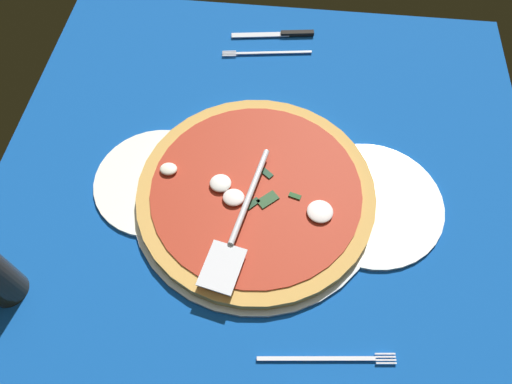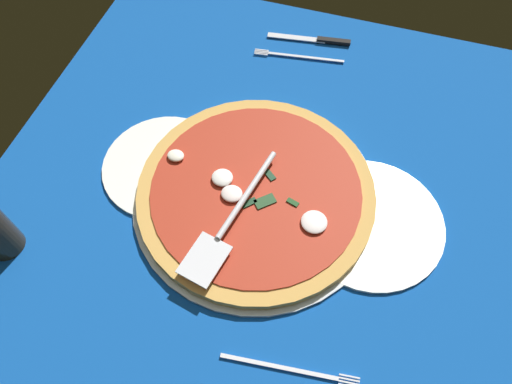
# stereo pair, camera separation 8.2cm
# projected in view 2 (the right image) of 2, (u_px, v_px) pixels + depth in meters

# --- Properties ---
(ground_plane) EXTENTS (0.98, 0.98, 0.01)m
(ground_plane) POSITION_uv_depth(u_px,v_px,m) (266.00, 185.00, 0.86)
(ground_plane) COLOR #0F479B
(checker_pattern) EXTENTS (0.98, 0.98, 0.00)m
(checker_pattern) POSITION_uv_depth(u_px,v_px,m) (266.00, 184.00, 0.85)
(checker_pattern) COLOR silver
(checker_pattern) RESTS_ON ground_plane
(pizza_pan) EXTENTS (0.43, 0.43, 0.01)m
(pizza_pan) POSITION_uv_depth(u_px,v_px,m) (256.00, 196.00, 0.83)
(pizza_pan) COLOR silver
(pizza_pan) RESTS_ON ground_plane
(dinner_plate_left) EXTENTS (0.25, 0.25, 0.01)m
(dinner_plate_left) POSITION_uv_depth(u_px,v_px,m) (370.00, 223.00, 0.81)
(dinner_plate_left) COLOR white
(dinner_plate_left) RESTS_ON ground_plane
(dinner_plate_right) EXTENTS (0.23, 0.23, 0.01)m
(dinner_plate_right) POSITION_uv_depth(u_px,v_px,m) (165.00, 166.00, 0.87)
(dinner_plate_right) COLOR white
(dinner_plate_right) RESTS_ON ground_plane
(pizza) EXTENTS (0.41, 0.41, 0.03)m
(pizza) POSITION_uv_depth(u_px,v_px,m) (256.00, 192.00, 0.82)
(pizza) COLOR gold
(pizza) RESTS_ON pizza_pan
(pizza_server) EXTENTS (0.09, 0.27, 0.01)m
(pizza_server) POSITION_uv_depth(u_px,v_px,m) (230.00, 220.00, 0.76)
(pizza_server) COLOR silver
(pizza_server) RESTS_ON pizza
(place_setting_near) EXTENTS (0.22, 0.15, 0.01)m
(place_setting_near) POSITION_uv_depth(u_px,v_px,m) (308.00, 49.00, 1.03)
(place_setting_near) COLOR white
(place_setting_near) RESTS_ON ground_plane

